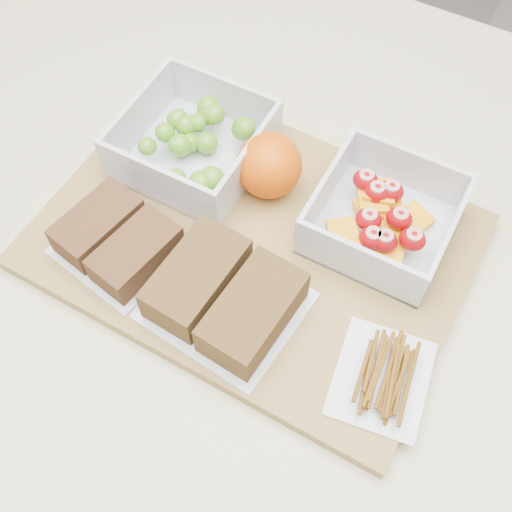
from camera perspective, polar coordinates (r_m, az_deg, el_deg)
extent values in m
plane|color=gray|center=(1.50, 0.12, -17.69)|extent=(4.00, 4.00, 0.00)
cube|color=beige|center=(1.07, 0.16, -12.24)|extent=(1.20, 0.90, 0.90)
cube|color=olive|center=(0.66, -0.23, 1.29)|extent=(0.42, 0.31, 0.02)
cube|color=silver|center=(0.71, -5.42, 8.79)|extent=(0.14, 0.14, 0.01)
cube|color=silver|center=(0.73, -2.76, 13.77)|extent=(0.14, 0.01, 0.06)
cube|color=silver|center=(0.66, -8.68, 6.24)|extent=(0.14, 0.01, 0.06)
cube|color=silver|center=(0.67, -0.61, 8.17)|extent=(0.01, 0.13, 0.06)
cube|color=silver|center=(0.72, -10.28, 12.04)|extent=(0.01, 0.13, 0.06)
sphere|color=#55951E|center=(0.69, -6.76, 9.74)|extent=(0.02, 0.02, 0.02)
sphere|color=#55951E|center=(0.70, -8.10, 10.83)|extent=(0.02, 0.02, 0.02)
sphere|color=#55951E|center=(0.71, -4.30, 12.71)|extent=(0.02, 0.02, 0.02)
sphere|color=#55951E|center=(0.70, -4.41, 9.98)|extent=(0.02, 0.02, 0.02)
sphere|color=#55951E|center=(0.71, -7.05, 11.94)|extent=(0.02, 0.02, 0.02)
sphere|color=#55951E|center=(0.70, -5.86, 10.01)|extent=(0.02, 0.02, 0.02)
sphere|color=#55951E|center=(0.71, -6.87, 12.11)|extent=(0.02, 0.02, 0.02)
sphere|color=#55951E|center=(0.65, -3.95, 6.87)|extent=(0.03, 0.03, 0.03)
sphere|color=#55951E|center=(0.70, -1.16, 11.23)|extent=(0.03, 0.03, 0.03)
sphere|color=#55951E|center=(0.71, -4.25, 13.08)|extent=(0.03, 0.03, 0.03)
sphere|color=#55951E|center=(0.69, -9.65, 9.58)|extent=(0.02, 0.02, 0.02)
sphere|color=#55951E|center=(0.69, -1.00, 11.32)|extent=(0.02, 0.02, 0.02)
sphere|color=#55951E|center=(0.66, -7.14, 6.76)|extent=(0.02, 0.02, 0.02)
sphere|color=#55951E|center=(0.71, -4.51, 12.29)|extent=(0.02, 0.02, 0.02)
sphere|color=#55951E|center=(0.71, -6.28, 11.49)|extent=(0.02, 0.02, 0.02)
sphere|color=#55951E|center=(0.71, -3.74, 12.43)|extent=(0.02, 0.02, 0.02)
sphere|color=#55951E|center=(0.65, -4.94, 6.50)|extent=(0.02, 0.02, 0.02)
sphere|color=#55951E|center=(0.66, -3.83, 5.47)|extent=(0.02, 0.02, 0.02)
sphere|color=#55951E|center=(0.71, -5.22, 11.69)|extent=(0.02, 0.02, 0.02)
sphere|color=#55951E|center=(0.69, -7.09, 9.76)|extent=(0.02, 0.02, 0.02)
cube|color=silver|center=(0.67, 10.96, 2.36)|extent=(0.13, 0.13, 0.01)
cube|color=silver|center=(0.68, 13.38, 7.45)|extent=(0.13, 0.01, 0.06)
cube|color=silver|center=(0.61, 9.05, -0.72)|extent=(0.13, 0.01, 0.06)
cube|color=silver|center=(0.64, 16.52, 1.27)|extent=(0.01, 0.12, 0.06)
cube|color=silver|center=(0.65, 6.21, 5.85)|extent=(0.01, 0.12, 0.06)
cube|color=orange|center=(0.64, 10.84, 1.59)|extent=(0.04, 0.04, 0.01)
cube|color=orange|center=(0.67, 11.02, 4.92)|extent=(0.05, 0.05, 0.01)
cube|color=orange|center=(0.66, 12.18, 2.98)|extent=(0.04, 0.05, 0.01)
cube|color=orange|center=(0.67, 13.56, 2.97)|extent=(0.04, 0.05, 0.01)
cube|color=orange|center=(0.66, 10.33, 4.88)|extent=(0.04, 0.04, 0.01)
cube|color=orange|center=(0.66, 10.91, 5.52)|extent=(0.04, 0.03, 0.01)
cube|color=orange|center=(0.63, 7.74, 1.86)|extent=(0.04, 0.04, 0.01)
cube|color=orange|center=(0.64, 11.62, 0.75)|extent=(0.04, 0.04, 0.01)
cube|color=orange|center=(0.66, 10.27, 4.02)|extent=(0.04, 0.04, 0.01)
ellipsoid|color=#A5080E|center=(0.64, 12.61, 3.25)|extent=(0.03, 0.02, 0.02)
ellipsoid|color=#A5080E|center=(0.62, 11.32, 1.34)|extent=(0.03, 0.02, 0.02)
ellipsoid|color=#A5080E|center=(0.66, 9.71, 6.64)|extent=(0.03, 0.02, 0.02)
ellipsoid|color=#A5080E|center=(0.63, 13.73, 1.45)|extent=(0.03, 0.02, 0.02)
ellipsoid|color=#A5080E|center=(0.65, 10.65, 5.58)|extent=(0.03, 0.02, 0.02)
ellipsoid|color=#A5080E|center=(0.62, 10.29, 1.58)|extent=(0.03, 0.02, 0.02)
ellipsoid|color=#A5080E|center=(0.63, 9.96, 3.22)|extent=(0.03, 0.02, 0.02)
ellipsoid|color=#A5080E|center=(0.66, 11.89, 5.67)|extent=(0.03, 0.02, 0.02)
sphere|color=#E45505|center=(0.66, 1.16, 8.03)|extent=(0.07, 0.07, 0.07)
cube|color=silver|center=(0.66, -11.99, 0.65)|extent=(0.13, 0.12, 0.00)
cube|color=#55361D|center=(0.66, -13.86, 2.69)|extent=(0.06, 0.09, 0.03)
cube|color=#55361D|center=(0.63, -10.62, 0.21)|extent=(0.06, 0.09, 0.03)
cube|color=silver|center=(0.61, -2.73, -4.40)|extent=(0.15, 0.13, 0.00)
cube|color=brown|center=(0.60, -5.27, -1.98)|extent=(0.07, 0.11, 0.04)
cube|color=brown|center=(0.59, -0.27, -5.04)|extent=(0.07, 0.11, 0.04)
cube|color=silver|center=(0.59, 11.07, -10.62)|extent=(0.10, 0.11, 0.00)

